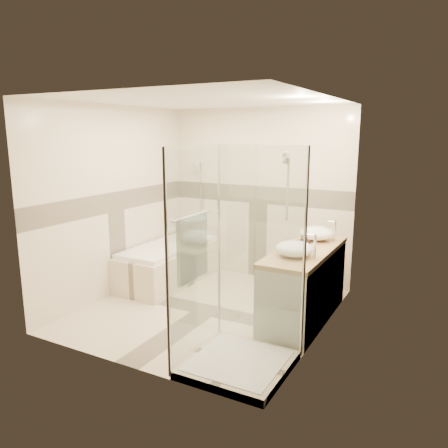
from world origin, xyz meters
The scene contains 12 objects.
room centered at (0.06, 0.01, 1.26)m, with size 2.82×3.02×2.52m.
bathtub centered at (-1.02, 0.65, 0.31)m, with size 0.75×1.70×0.56m.
vanity centered at (1.12, 0.30, 0.43)m, with size 0.58×1.62×0.85m.
shower_enclosure centered at (0.83, -0.97, 0.51)m, with size 0.96×0.93×2.04m.
vessel_sink_near centered at (1.10, 0.80, 0.93)m, with size 0.42×0.42×0.17m, color white.
vessel_sink_far centered at (1.10, -0.03, 0.93)m, with size 0.41×0.41×0.16m, color white.
faucet_near centered at (1.32, 0.80, 1.00)m, with size 0.11×0.03×0.26m.
faucet_far centered at (1.32, -0.03, 1.01)m, with size 0.11×0.03×0.27m.
amenity_bottle_a centered at (1.10, 0.22, 0.94)m, with size 0.08×0.08×0.18m, color black.
amenity_bottle_b centered at (1.10, 0.34, 0.93)m, with size 0.13×0.13×0.16m, color black.
folded_towels centered at (1.10, 0.95, 0.89)m, with size 0.14×0.23×0.07m, color silver.
rolled_towel centered at (-1.00, 1.36, 0.61)m, with size 0.11×0.11×0.24m, color silver.
Camera 1 is at (2.58, -4.36, 2.15)m, focal length 35.00 mm.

